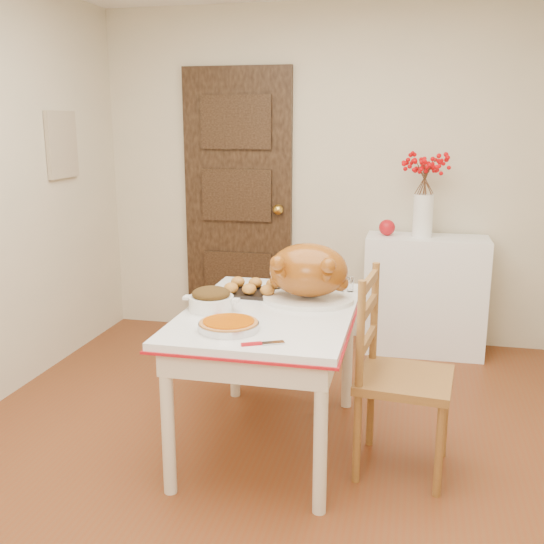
% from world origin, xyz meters
% --- Properties ---
extents(floor, '(3.50, 4.00, 0.00)m').
position_xyz_m(floor, '(0.00, 0.00, 0.00)').
color(floor, brown).
rests_on(floor, ground).
extents(wall_back, '(3.50, 0.00, 2.50)m').
position_xyz_m(wall_back, '(0.00, 2.00, 1.25)').
color(wall_back, beige).
rests_on(wall_back, ground).
extents(door_back, '(0.85, 0.06, 2.06)m').
position_xyz_m(door_back, '(-0.70, 1.97, 1.03)').
color(door_back, black).
rests_on(door_back, ground).
extents(photo_board, '(0.03, 0.35, 0.45)m').
position_xyz_m(photo_board, '(-1.73, 1.20, 1.50)').
color(photo_board, '#BEB589').
rests_on(photo_board, ground).
extents(sideboard, '(0.86, 0.38, 0.86)m').
position_xyz_m(sideboard, '(0.75, 1.78, 0.43)').
color(sideboard, white).
rests_on(sideboard, floor).
extents(kitchen_table, '(0.85, 1.24, 0.74)m').
position_xyz_m(kitchen_table, '(-0.03, 0.18, 0.37)').
color(kitchen_table, white).
rests_on(kitchen_table, floor).
extents(chair_oak, '(0.47, 0.47, 0.98)m').
position_xyz_m(chair_oak, '(0.64, 0.09, 0.49)').
color(chair_oak, brown).
rests_on(chair_oak, floor).
extents(berry_vase, '(0.32, 0.32, 0.63)m').
position_xyz_m(berry_vase, '(0.71, 1.78, 1.17)').
color(berry_vase, white).
rests_on(berry_vase, sideboard).
extents(apple, '(0.12, 0.12, 0.12)m').
position_xyz_m(apple, '(0.46, 1.78, 0.91)').
color(apple, '#AB0F16').
rests_on(apple, sideboard).
extents(turkey_platter, '(0.56, 0.49, 0.30)m').
position_xyz_m(turkey_platter, '(0.13, 0.36, 0.89)').
color(turkey_platter, '#A44F0F').
rests_on(turkey_platter, kitchen_table).
extents(pumpkin_pie, '(0.34, 0.34, 0.06)m').
position_xyz_m(pumpkin_pie, '(-0.14, -0.17, 0.77)').
color(pumpkin_pie, '#AE4700').
rests_on(pumpkin_pie, kitchen_table).
extents(stuffing_dish, '(0.34, 0.30, 0.11)m').
position_xyz_m(stuffing_dish, '(-0.32, 0.10, 0.79)').
color(stuffing_dish, '#503512').
rests_on(stuffing_dish, kitchen_table).
extents(rolls_tray, '(0.30, 0.24, 0.08)m').
position_xyz_m(rolls_tray, '(-0.19, 0.43, 0.78)').
color(rolls_tray, '#AF7E30').
rests_on(rolls_tray, kitchen_table).
extents(pie_server, '(0.19, 0.13, 0.01)m').
position_xyz_m(pie_server, '(0.05, -0.32, 0.75)').
color(pie_server, silver).
rests_on(pie_server, kitchen_table).
extents(carving_knife, '(0.23, 0.15, 0.01)m').
position_xyz_m(carving_knife, '(-0.16, -0.04, 0.75)').
color(carving_knife, silver).
rests_on(carving_knife, kitchen_table).
extents(drinking_glass, '(0.06, 0.06, 0.10)m').
position_xyz_m(drinking_glass, '(0.04, 0.65, 0.79)').
color(drinking_glass, white).
rests_on(drinking_glass, kitchen_table).
extents(shaker_pair, '(0.09, 0.06, 0.09)m').
position_xyz_m(shaker_pair, '(0.30, 0.61, 0.78)').
color(shaker_pair, white).
rests_on(shaker_pair, kitchen_table).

